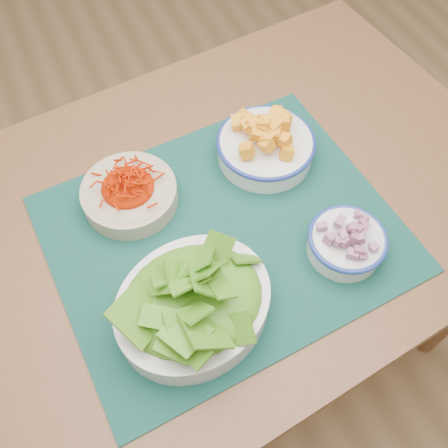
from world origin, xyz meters
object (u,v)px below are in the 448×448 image
Objects in this scene: placemat at (224,233)px; onion_bowl at (347,241)px; table at (219,231)px; carrot_bowl at (129,191)px; lettuce_bowl at (193,299)px; squash_bowl at (266,141)px.

onion_bowl reaches higher than placemat.
placemat is at bearing 145.57° from onion_bowl.
placemat reaches higher than table.
table is at bearing -26.50° from carrot_bowl.
placemat is 1.97× the size of lettuce_bowl.
onion_bowl is (0.18, -0.12, 0.04)m from placemat.
onion_bowl is at bearing -37.73° from placemat.
squash_bowl reaches higher than carrot_bowl.
carrot_bowl is 0.26m from lettuce_bowl.
table is 0.21m from squash_bowl.
placemat is 3.00× the size of carrot_bowl.
carrot_bowl is 0.28m from squash_bowl.
placemat is (-0.02, -0.06, 0.10)m from table.
table is 6.27× the size of carrot_bowl.
squash_bowl reaches higher than table.
table is 0.28m from lettuce_bowl.
table is 6.54× the size of squash_bowl.
placemat is at bearing -46.56° from carrot_bowl.
carrot_bowl is 0.41m from onion_bowl.
onion_bowl is (0.31, -0.26, 0.00)m from carrot_bowl.
squash_bowl is (0.15, 0.13, 0.05)m from placemat.
squash_bowl is 1.32× the size of onion_bowl.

